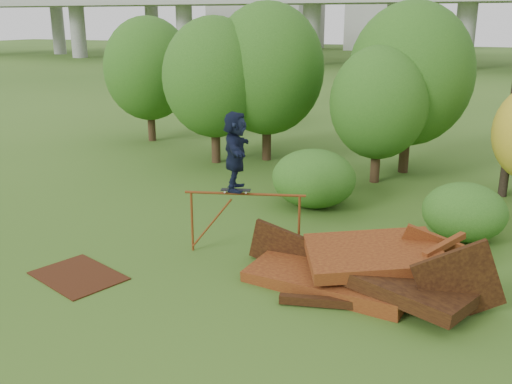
% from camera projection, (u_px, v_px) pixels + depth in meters
% --- Properties ---
extents(ground, '(240.00, 240.00, 0.00)m').
position_uv_depth(ground, '(254.00, 294.00, 12.08)').
color(ground, '#2D5116').
rests_on(ground, ground).
extents(scrap_pile, '(5.77, 3.31, 1.92)m').
position_uv_depth(scrap_pile, '(364.00, 270.00, 12.28)').
color(scrap_pile, '#49190D').
rests_on(scrap_pile, ground).
extents(grind_rail, '(2.85, 0.90, 1.56)m').
position_uv_depth(grind_rail, '(245.00, 208.00, 13.87)').
color(grind_rail, brown).
rests_on(grind_rail, ground).
extents(skateboard, '(0.74, 0.39, 0.07)m').
position_uv_depth(skateboard, '(236.00, 190.00, 13.76)').
color(skateboard, black).
rests_on(skateboard, grind_rail).
extents(skater, '(1.15, 1.84, 1.90)m').
position_uv_depth(skater, '(235.00, 151.00, 13.48)').
color(skater, black).
rests_on(skater, skateboard).
extents(flat_plate, '(2.38, 2.03, 0.03)m').
position_uv_depth(flat_plate, '(78.00, 276.00, 12.88)').
color(flat_plate, '#3A1B0C').
rests_on(flat_plate, ground).
extents(tree_0, '(4.06, 4.06, 5.73)m').
position_uv_depth(tree_0, '(215.00, 78.00, 22.16)').
color(tree_0, black).
rests_on(tree_0, ground).
extents(tree_1, '(4.51, 4.51, 6.27)m').
position_uv_depth(tree_1, '(267.00, 69.00, 22.49)').
color(tree_1, black).
rests_on(tree_1, ground).
extents(tree_2, '(3.38, 3.38, 4.77)m').
position_uv_depth(tree_2, '(379.00, 103.00, 19.53)').
color(tree_2, black).
rests_on(tree_2, ground).
extents(tree_3, '(4.50, 4.50, 6.25)m').
position_uv_depth(tree_3, '(410.00, 74.00, 20.61)').
color(tree_3, black).
rests_on(tree_3, ground).
extents(tree_6, '(4.11, 4.11, 5.74)m').
position_uv_depth(tree_6, '(149.00, 69.00, 26.26)').
color(tree_6, black).
rests_on(tree_6, ground).
extents(shrub_left, '(2.59, 2.39, 1.79)m').
position_uv_depth(shrub_left, '(314.00, 178.00, 17.46)').
color(shrub_left, '#194111').
rests_on(shrub_left, ground).
extents(shrub_right, '(2.16, 1.98, 1.53)m').
position_uv_depth(shrub_right, '(464.00, 212.00, 14.84)').
color(shrub_right, '#194111').
rests_on(shrub_right, ground).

